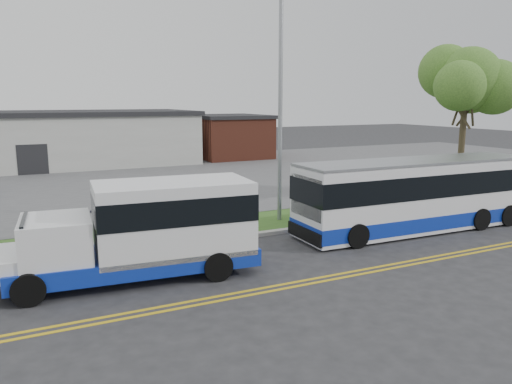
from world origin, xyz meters
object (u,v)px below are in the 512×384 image
streetlight_near (281,100)px  tree_east (466,81)px  transit_bus (416,195)px  pedestrian (101,220)px  shuttle_bus (149,227)px

streetlight_near → tree_east: bearing=1.4°
tree_east → transit_bus: size_ratio=0.80×
streetlight_near → pedestrian: 8.72m
streetlight_near → shuttle_bus: size_ratio=1.25×
streetlight_near → transit_bus: size_ratio=0.91×
tree_east → streetlight_near: streetlight_near is taller
tree_east → pedestrian: bearing=-176.6°
transit_bus → pedestrian: (-11.92, 2.74, -0.35)m
tree_east → transit_bus: 9.08m
shuttle_bus → pedestrian: shuttle_bus is taller
shuttle_bus → transit_bus: 11.06m
shuttle_bus → pedestrian: (-0.88, 3.36, -0.41)m
shuttle_bus → streetlight_near: bearing=36.8°
shuttle_bus → tree_east: bearing=19.1°
tree_east → streetlight_near: bearing=-178.6°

